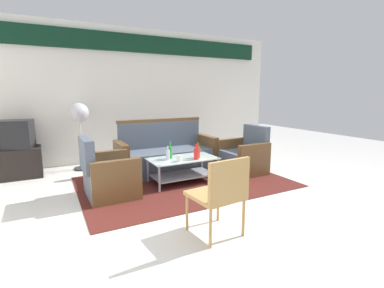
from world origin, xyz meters
name	(u,v)px	position (x,y,z in m)	size (l,w,h in m)	color
ground_plane	(219,201)	(0.00, 0.00, 0.00)	(14.00, 14.00, 0.00)	silver
wall_back	(145,92)	(0.00, 3.05, 1.48)	(6.52, 0.19, 2.80)	silver
rug	(184,182)	(-0.06, 0.96, 0.01)	(3.27, 2.23, 0.01)	#511E19
couch	(166,155)	(-0.08, 1.68, 0.32)	(1.80, 0.74, 0.96)	#4C5666
armchair_left	(109,177)	(-1.28, 0.91, 0.29)	(0.71, 0.77, 0.85)	#4C5666
armchair_right	(244,157)	(1.16, 0.96, 0.29)	(0.71, 0.77, 0.85)	#4C5666
coffee_table	(183,166)	(-0.09, 0.96, 0.27)	(1.10, 0.60, 0.40)	silver
bottle_clear	(168,155)	(-0.34, 0.97, 0.50)	(0.06, 0.06, 0.22)	silver
bottle_red	(196,154)	(0.07, 0.79, 0.50)	(0.08, 0.08, 0.25)	red
bottle_green	(170,152)	(-0.27, 1.04, 0.52)	(0.06, 0.06, 0.28)	#2D8C38
bottle_brown	(198,152)	(0.15, 0.89, 0.51)	(0.07, 0.07, 0.25)	brown
cup	(179,158)	(-0.23, 0.79, 0.46)	(0.08, 0.08, 0.10)	silver
tv_stand	(16,163)	(-2.52, 2.55, 0.26)	(0.80, 0.50, 0.52)	black
television	(13,134)	(-2.52, 2.55, 0.76)	(0.67, 0.54, 0.48)	black
pedestal_fan	(79,117)	(-1.44, 2.60, 1.01)	(0.36, 0.36, 1.27)	#2D2D33
wicker_chair	(221,191)	(-0.52, -0.79, 0.49)	(0.52, 0.52, 0.84)	#AD844C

